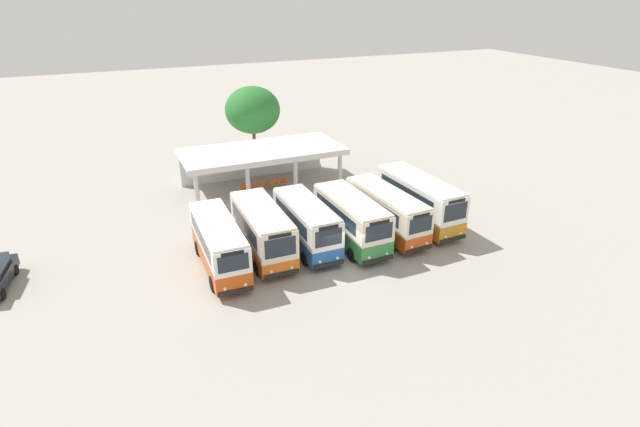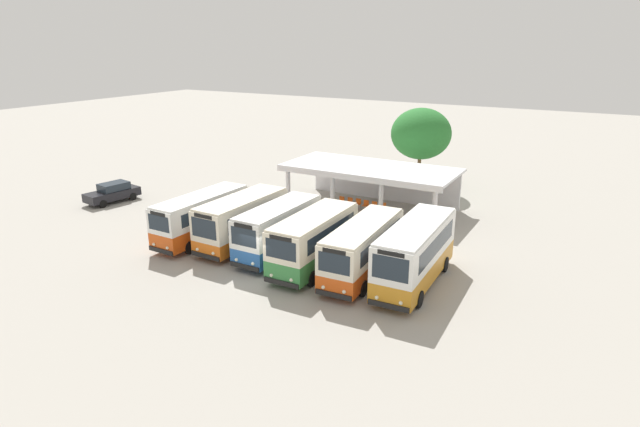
# 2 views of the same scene
# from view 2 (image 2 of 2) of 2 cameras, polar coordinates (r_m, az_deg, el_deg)

# --- Properties ---
(ground_plane) EXTENTS (180.00, 180.00, 0.00)m
(ground_plane) POSITION_cam_2_polar(r_m,az_deg,el_deg) (30.65, -6.38, -6.88)
(ground_plane) COLOR #A39E93
(city_bus_nearest_orange) EXTENTS (2.34, 7.68, 3.16)m
(city_bus_nearest_orange) POSITION_cam_2_polar(r_m,az_deg,el_deg) (36.29, -12.65, -0.21)
(city_bus_nearest_orange) COLOR black
(city_bus_nearest_orange) RESTS_ON ground
(city_bus_second_in_row) EXTENTS (2.53, 7.38, 3.29)m
(city_bus_second_in_row) POSITION_cam_2_polar(r_m,az_deg,el_deg) (34.84, -8.40, -0.62)
(city_bus_second_in_row) COLOR black
(city_bus_second_in_row) RESTS_ON ground
(city_bus_middle_cream) EXTENTS (2.27, 7.12, 3.23)m
(city_bus_middle_cream) POSITION_cam_2_polar(r_m,az_deg,el_deg) (33.03, -4.53, -1.59)
(city_bus_middle_cream) COLOR black
(city_bus_middle_cream) RESTS_ON ground
(city_bus_fourth_amber) EXTENTS (2.50, 7.29, 3.31)m
(city_bus_fourth_amber) POSITION_cam_2_polar(r_m,az_deg,el_deg) (30.99, -0.67, -2.80)
(city_bus_fourth_amber) COLOR black
(city_bus_fourth_amber) RESTS_ON ground
(city_bus_fifth_blue) EXTENTS (2.55, 7.93, 3.15)m
(city_bus_fifth_blue) POSITION_cam_2_polar(r_m,az_deg,el_deg) (30.09, 4.64, -3.68)
(city_bus_fifth_blue) COLOR black
(city_bus_fifth_blue) RESTS_ON ground
(city_bus_far_end_green) EXTENTS (2.59, 8.15, 3.52)m
(city_bus_far_end_green) POSITION_cam_2_polar(r_m,az_deg,el_deg) (29.37, 10.26, -4.10)
(city_bus_far_end_green) COLOR black
(city_bus_far_end_green) RESTS_ON ground
(parked_car_flank) EXTENTS (2.41, 4.61, 1.62)m
(parked_car_flank) POSITION_cam_2_polar(r_m,az_deg,el_deg) (47.52, -21.48, 2.14)
(parked_car_flank) COLOR black
(parked_car_flank) RESTS_ON ground
(terminal_canopy) EXTENTS (13.67, 6.20, 3.40)m
(terminal_canopy) POSITION_cam_2_polar(r_m,az_deg,el_deg) (42.99, 5.81, 4.28)
(terminal_canopy) COLOR silver
(terminal_canopy) RESTS_ON ground
(waiting_chair_end_by_column) EXTENTS (0.45, 0.45, 0.86)m
(waiting_chair_end_by_column) POSITION_cam_2_polar(r_m,az_deg,el_deg) (42.98, 2.32, 1.39)
(waiting_chair_end_by_column) COLOR slate
(waiting_chair_end_by_column) RESTS_ON ground
(waiting_chair_second_from_end) EXTENTS (0.45, 0.45, 0.86)m
(waiting_chair_second_from_end) POSITION_cam_2_polar(r_m,az_deg,el_deg) (42.72, 3.21, 1.27)
(waiting_chair_second_from_end) COLOR slate
(waiting_chair_second_from_end) RESTS_ON ground
(waiting_chair_middle_seat) EXTENTS (0.45, 0.45, 0.86)m
(waiting_chair_middle_seat) POSITION_cam_2_polar(r_m,az_deg,el_deg) (42.46, 4.12, 1.15)
(waiting_chair_middle_seat) COLOR slate
(waiting_chair_middle_seat) RESTS_ON ground
(waiting_chair_fourth_seat) EXTENTS (0.45, 0.45, 0.86)m
(waiting_chair_fourth_seat) POSITION_cam_2_polar(r_m,az_deg,el_deg) (42.10, 4.95, 0.97)
(waiting_chair_fourth_seat) COLOR slate
(waiting_chair_fourth_seat) RESTS_ON ground
(waiting_chair_fifth_seat) EXTENTS (0.45, 0.45, 0.86)m
(waiting_chair_fifth_seat) POSITION_cam_2_polar(r_m,az_deg,el_deg) (41.82, 5.85, 0.83)
(waiting_chair_fifth_seat) COLOR slate
(waiting_chair_fifth_seat) RESTS_ON ground
(waiting_chair_far_end_seat) EXTENTS (0.45, 0.45, 0.86)m
(waiting_chair_far_end_seat) POSITION_cam_2_polar(r_m,az_deg,el_deg) (41.62, 6.81, 0.71)
(waiting_chair_far_end_seat) COLOR slate
(waiting_chair_far_end_seat) RESTS_ON ground
(roadside_tree_behind_canopy) EXTENTS (5.31, 5.31, 7.35)m
(roadside_tree_behind_canopy) POSITION_cam_2_polar(r_m,az_deg,el_deg) (48.05, 10.86, 8.46)
(roadside_tree_behind_canopy) COLOR brown
(roadside_tree_behind_canopy) RESTS_ON ground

